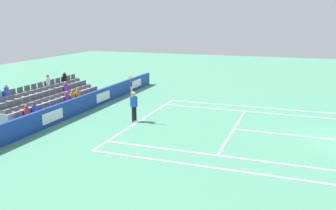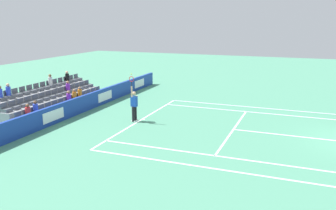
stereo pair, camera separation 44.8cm
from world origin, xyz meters
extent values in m
cube|color=white|center=(0.00, -11.89, 0.00)|extent=(10.97, 0.10, 0.01)
cube|color=white|center=(0.00, -6.40, 0.00)|extent=(8.23, 0.10, 0.01)
cube|color=white|center=(0.00, -3.20, 0.00)|extent=(0.10, 6.40, 0.01)
cube|color=white|center=(4.12, -5.95, 0.00)|extent=(0.10, 11.89, 0.01)
cube|color=white|center=(-4.12, -5.95, 0.00)|extent=(0.10, 11.89, 0.01)
cube|color=white|center=(5.49, -5.95, 0.00)|extent=(0.10, 11.89, 0.01)
cube|color=white|center=(-5.49, -5.95, 0.00)|extent=(0.10, 11.89, 0.01)
cube|color=white|center=(0.00, -11.79, 0.00)|extent=(0.10, 0.20, 0.01)
cube|color=#193899|center=(0.00, -16.17, 0.53)|extent=(22.25, 0.20, 1.07)
cube|color=white|center=(-8.35, -16.06, 0.53)|extent=(1.78, 0.01, 0.60)
cube|color=white|center=(-2.78, -16.06, 0.53)|extent=(1.78, 0.01, 0.60)
cube|color=white|center=(2.78, -16.06, 0.53)|extent=(1.78, 0.01, 0.60)
cylinder|color=black|center=(0.41, -12.10, 0.45)|extent=(0.16, 0.16, 0.90)
cylinder|color=black|center=(0.65, -12.12, 0.45)|extent=(0.16, 0.16, 0.90)
cube|color=white|center=(0.41, -12.10, 0.04)|extent=(0.14, 0.27, 0.08)
cube|color=white|center=(0.65, -12.12, 0.04)|extent=(0.14, 0.27, 0.08)
cube|color=#1947B2|center=(0.53, -12.11, 1.20)|extent=(0.25, 0.38, 0.60)
sphere|color=#D3A884|center=(0.53, -12.11, 1.66)|extent=(0.24, 0.24, 0.24)
cylinder|color=#D3A884|center=(0.75, -12.13, 1.81)|extent=(0.09, 0.09, 0.62)
cylinder|color=#D3A884|center=(0.32, -12.04, 1.22)|extent=(0.09, 0.09, 0.56)
cylinder|color=black|center=(0.75, -12.13, 2.26)|extent=(0.04, 0.04, 0.28)
torus|color=red|center=(0.75, -12.13, 2.54)|extent=(0.06, 0.31, 0.31)
sphere|color=#D1E533|center=(0.75, -12.13, 2.82)|extent=(0.07, 0.07, 0.07)
cube|color=gray|center=(0.00, -17.25, 0.21)|extent=(8.68, 0.95, 0.42)
cube|color=#545960|center=(-4.03, -17.25, 0.52)|extent=(0.48, 0.44, 0.20)
cube|color=#545960|center=(-4.03, -17.45, 0.77)|extent=(0.48, 0.04, 0.30)
cube|color=#545960|center=(-3.41, -17.25, 0.52)|extent=(0.48, 0.44, 0.20)
cube|color=#545960|center=(-3.41, -17.45, 0.77)|extent=(0.48, 0.04, 0.30)
cube|color=#545960|center=(-2.79, -17.25, 0.52)|extent=(0.48, 0.44, 0.20)
cube|color=#545960|center=(-2.79, -17.45, 0.77)|extent=(0.48, 0.04, 0.30)
cube|color=#545960|center=(-2.17, -17.25, 0.52)|extent=(0.48, 0.44, 0.20)
cube|color=#545960|center=(-2.17, -17.45, 0.77)|extent=(0.48, 0.04, 0.30)
cube|color=#545960|center=(-1.55, -17.25, 0.52)|extent=(0.48, 0.44, 0.20)
cube|color=#545960|center=(-1.55, -17.45, 0.77)|extent=(0.48, 0.04, 0.30)
cube|color=#545960|center=(-0.93, -17.25, 0.52)|extent=(0.48, 0.44, 0.20)
cube|color=#545960|center=(-0.93, -17.45, 0.77)|extent=(0.48, 0.04, 0.30)
cube|color=#545960|center=(-0.31, -17.25, 0.52)|extent=(0.48, 0.44, 0.20)
cube|color=#545960|center=(-0.31, -17.45, 0.77)|extent=(0.48, 0.04, 0.30)
cube|color=#545960|center=(0.31, -17.25, 0.52)|extent=(0.48, 0.44, 0.20)
cube|color=#545960|center=(0.31, -17.45, 0.77)|extent=(0.48, 0.04, 0.30)
cube|color=#545960|center=(0.93, -17.25, 0.52)|extent=(0.48, 0.44, 0.20)
cube|color=#545960|center=(0.93, -17.45, 0.77)|extent=(0.48, 0.04, 0.30)
cube|color=#545960|center=(1.55, -17.25, 0.52)|extent=(0.48, 0.44, 0.20)
cube|color=#545960|center=(1.55, -17.45, 0.77)|extent=(0.48, 0.04, 0.30)
cube|color=#545960|center=(2.17, -17.25, 0.52)|extent=(0.48, 0.44, 0.20)
cube|color=#545960|center=(2.17, -17.45, 0.77)|extent=(0.48, 0.04, 0.30)
cube|color=#545960|center=(2.79, -17.25, 0.52)|extent=(0.48, 0.44, 0.20)
cube|color=#545960|center=(2.79, -17.45, 0.77)|extent=(0.48, 0.04, 0.30)
cube|color=#545960|center=(3.41, -17.25, 0.52)|extent=(0.48, 0.44, 0.20)
cube|color=#545960|center=(3.41, -17.45, 0.77)|extent=(0.48, 0.04, 0.30)
cube|color=#545960|center=(4.03, -17.25, 0.52)|extent=(0.48, 0.44, 0.20)
cube|color=#545960|center=(4.03, -17.45, 0.77)|extent=(0.48, 0.04, 0.30)
cube|color=gray|center=(0.00, -18.20, 0.42)|extent=(8.68, 0.95, 0.84)
cube|color=#545960|center=(-4.03, -18.20, 0.94)|extent=(0.48, 0.44, 0.20)
cube|color=#545960|center=(-4.03, -18.40, 1.19)|extent=(0.48, 0.04, 0.30)
cube|color=#545960|center=(-3.41, -18.20, 0.94)|extent=(0.48, 0.44, 0.20)
cube|color=#545960|center=(-3.41, -18.40, 1.19)|extent=(0.48, 0.04, 0.30)
cube|color=#545960|center=(-2.79, -18.20, 0.94)|extent=(0.48, 0.44, 0.20)
cube|color=#545960|center=(-2.79, -18.40, 1.19)|extent=(0.48, 0.04, 0.30)
cube|color=#545960|center=(-2.17, -18.20, 0.94)|extent=(0.48, 0.44, 0.20)
cube|color=#545960|center=(-2.17, -18.40, 1.19)|extent=(0.48, 0.04, 0.30)
cube|color=#545960|center=(-1.55, -18.20, 0.94)|extent=(0.48, 0.44, 0.20)
cube|color=#545960|center=(-1.55, -18.40, 1.19)|extent=(0.48, 0.04, 0.30)
cube|color=#545960|center=(-0.93, -18.20, 0.94)|extent=(0.48, 0.44, 0.20)
cube|color=#545960|center=(-0.93, -18.40, 1.19)|extent=(0.48, 0.04, 0.30)
cube|color=#545960|center=(-0.31, -18.20, 0.94)|extent=(0.48, 0.44, 0.20)
cube|color=#545960|center=(-0.31, -18.40, 1.19)|extent=(0.48, 0.04, 0.30)
cube|color=#545960|center=(0.31, -18.20, 0.94)|extent=(0.48, 0.44, 0.20)
cube|color=#545960|center=(0.31, -18.40, 1.19)|extent=(0.48, 0.04, 0.30)
cube|color=#545960|center=(0.93, -18.20, 0.94)|extent=(0.48, 0.44, 0.20)
cube|color=#545960|center=(0.93, -18.40, 1.19)|extent=(0.48, 0.04, 0.30)
cube|color=#545960|center=(1.55, -18.20, 0.94)|extent=(0.48, 0.44, 0.20)
cube|color=#545960|center=(1.55, -18.40, 1.19)|extent=(0.48, 0.04, 0.30)
cube|color=#545960|center=(2.17, -18.20, 0.94)|extent=(0.48, 0.44, 0.20)
cube|color=#545960|center=(2.17, -18.40, 1.19)|extent=(0.48, 0.04, 0.30)
cube|color=#545960|center=(2.79, -18.20, 0.94)|extent=(0.48, 0.44, 0.20)
cube|color=#545960|center=(2.79, -18.40, 1.19)|extent=(0.48, 0.04, 0.30)
cube|color=#545960|center=(3.41, -18.20, 0.94)|extent=(0.48, 0.44, 0.20)
cube|color=#545960|center=(3.41, -18.40, 1.19)|extent=(0.48, 0.04, 0.30)
cube|color=#545960|center=(4.03, -18.20, 0.94)|extent=(0.48, 0.44, 0.20)
cube|color=#545960|center=(4.03, -18.40, 1.19)|extent=(0.48, 0.04, 0.30)
cube|color=gray|center=(0.00, -19.15, 0.63)|extent=(8.68, 0.95, 1.26)
cube|color=#545960|center=(-4.03, -19.15, 1.36)|extent=(0.48, 0.44, 0.20)
cube|color=#545960|center=(-4.03, -19.35, 1.61)|extent=(0.48, 0.04, 0.30)
cube|color=#545960|center=(-3.41, -19.15, 1.36)|extent=(0.48, 0.44, 0.20)
cube|color=#545960|center=(-3.41, -19.35, 1.61)|extent=(0.48, 0.04, 0.30)
cube|color=#545960|center=(-2.79, -19.15, 1.36)|extent=(0.48, 0.44, 0.20)
cube|color=#545960|center=(-2.79, -19.35, 1.61)|extent=(0.48, 0.04, 0.30)
cube|color=#545960|center=(-2.17, -19.15, 1.36)|extent=(0.48, 0.44, 0.20)
cube|color=#545960|center=(-2.17, -19.35, 1.61)|extent=(0.48, 0.04, 0.30)
cube|color=#545960|center=(-1.55, -19.15, 1.36)|extent=(0.48, 0.44, 0.20)
cube|color=#545960|center=(-1.55, -19.35, 1.61)|extent=(0.48, 0.04, 0.30)
cube|color=#545960|center=(-0.93, -19.15, 1.36)|extent=(0.48, 0.44, 0.20)
cube|color=#545960|center=(-0.93, -19.35, 1.61)|extent=(0.48, 0.04, 0.30)
cube|color=#545960|center=(-0.31, -19.15, 1.36)|extent=(0.48, 0.44, 0.20)
cube|color=#545960|center=(-0.31, -19.35, 1.61)|extent=(0.48, 0.04, 0.30)
cube|color=#545960|center=(0.31, -19.15, 1.36)|extent=(0.48, 0.44, 0.20)
cube|color=#545960|center=(0.31, -19.35, 1.61)|extent=(0.48, 0.04, 0.30)
cube|color=#545960|center=(0.93, -19.15, 1.36)|extent=(0.48, 0.44, 0.20)
cube|color=#545960|center=(0.93, -19.35, 1.61)|extent=(0.48, 0.04, 0.30)
cube|color=#545960|center=(1.55, -19.15, 1.36)|extent=(0.48, 0.44, 0.20)
cube|color=#545960|center=(1.55, -19.35, 1.61)|extent=(0.48, 0.04, 0.30)
cube|color=#545960|center=(2.17, -19.15, 1.36)|extent=(0.48, 0.44, 0.20)
cube|color=#545960|center=(2.17, -19.35, 1.61)|extent=(0.48, 0.04, 0.30)
cube|color=#545960|center=(2.79, -19.15, 1.36)|extent=(0.48, 0.44, 0.20)
cube|color=#545960|center=(2.79, -19.35, 1.61)|extent=(0.48, 0.04, 0.30)
cube|color=#545960|center=(3.41, -19.15, 1.36)|extent=(0.48, 0.44, 0.20)
cylinder|color=purple|center=(-0.31, -17.30, 0.86)|extent=(0.28, 0.28, 0.47)
sphere|color=#9E7251|center=(-0.31, -17.30, 1.19)|extent=(0.20, 0.20, 0.20)
cylinder|color=black|center=(-2.79, -19.20, 1.71)|extent=(0.28, 0.28, 0.50)
sphere|color=#D3A884|center=(-2.79, -19.20, 2.06)|extent=(0.20, 0.20, 0.20)
cylinder|color=orange|center=(-0.93, -17.30, 0.86)|extent=(0.28, 0.28, 0.48)
sphere|color=#9E7251|center=(-0.93, -17.30, 1.20)|extent=(0.20, 0.20, 0.20)
cylinder|color=blue|center=(2.79, -17.30, 0.86)|extent=(0.28, 0.28, 0.47)
sphere|color=brown|center=(2.79, -17.30, 1.19)|extent=(0.20, 0.20, 0.20)
cylinder|color=red|center=(3.41, -17.30, 0.83)|extent=(0.28, 0.28, 0.43)
sphere|color=brown|center=(3.41, -17.30, 1.15)|extent=(0.20, 0.20, 0.20)
cylinder|color=white|center=(-0.93, -19.20, 1.72)|extent=(0.28, 0.28, 0.53)
sphere|color=brown|center=(-0.93, -19.20, 2.09)|extent=(0.20, 0.20, 0.20)
cylinder|color=blue|center=(2.79, -19.20, 1.72)|extent=(0.28, 0.28, 0.51)
sphere|color=#D3A884|center=(2.79, -19.20, 2.07)|extent=(0.20, 0.20, 0.20)
cylinder|color=purple|center=(-1.55, -18.25, 1.27)|extent=(0.28, 0.28, 0.45)
sphere|color=#9E7251|center=(-1.55, -18.25, 1.59)|extent=(0.20, 0.20, 0.20)
cylinder|color=orange|center=(-1.55, -17.30, 0.88)|extent=(0.28, 0.28, 0.52)
sphere|color=#9E7251|center=(-1.55, -17.30, 1.24)|extent=(0.20, 0.20, 0.20)
camera|label=1|loc=(18.70, -3.40, 5.83)|focal=38.22mm
camera|label=2|loc=(18.54, -2.98, 5.83)|focal=38.22mm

